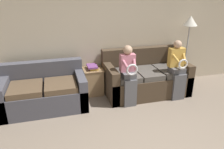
# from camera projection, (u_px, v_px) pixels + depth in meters

# --- Properties ---
(wall_back) EXTENTS (7.81, 0.06, 2.55)m
(wall_back) POSITION_uv_depth(u_px,v_px,m) (113.00, 34.00, 4.89)
(wall_back) COLOR beige
(wall_back) RESTS_ON ground_plane
(couch_main) EXTENTS (1.81, 0.98, 0.96)m
(couch_main) POSITION_uv_depth(u_px,v_px,m) (145.00, 78.00, 4.93)
(couch_main) COLOR #473828
(couch_main) RESTS_ON ground_plane
(couch_side) EXTENTS (1.59, 0.92, 0.86)m
(couch_side) POSITION_uv_depth(u_px,v_px,m) (45.00, 92.00, 4.32)
(couch_side) COLOR #4C4C56
(couch_side) RESTS_ON ground_plane
(child_left_seated) EXTENTS (0.30, 0.38, 1.20)m
(child_left_seated) POSITION_uv_depth(u_px,v_px,m) (129.00, 73.00, 4.30)
(child_left_seated) COLOR #56565B
(child_left_seated) RESTS_ON ground_plane
(child_right_seated) EXTENTS (0.34, 0.37, 1.24)m
(child_right_seated) POSITION_uv_depth(u_px,v_px,m) (177.00, 68.00, 4.57)
(child_right_seated) COLOR #56565B
(child_right_seated) RESTS_ON ground_plane
(side_shelf) EXTENTS (0.43, 0.44, 0.59)m
(side_shelf) POSITION_uv_depth(u_px,v_px,m) (93.00, 81.00, 4.87)
(side_shelf) COLOR #9E7A51
(side_shelf) RESTS_ON ground_plane
(book_stack) EXTENTS (0.22, 0.31, 0.08)m
(book_stack) POSITION_uv_depth(u_px,v_px,m) (93.00, 67.00, 4.76)
(book_stack) COLOR gold
(book_stack) RESTS_ON side_shelf
(floor_lamp) EXTENTS (0.32, 0.32, 1.66)m
(floor_lamp) POSITION_uv_depth(u_px,v_px,m) (190.00, 27.00, 4.95)
(floor_lamp) COLOR #2D2B28
(floor_lamp) RESTS_ON ground_plane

